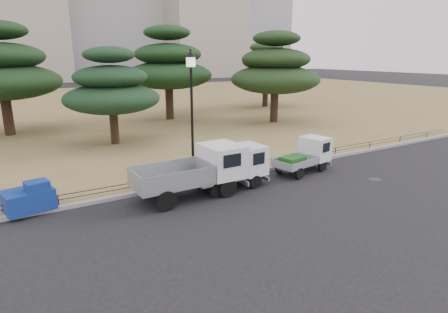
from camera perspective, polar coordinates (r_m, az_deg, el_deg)
ground at (r=15.80m, az=3.72°, el=-6.20°), size 220.00×220.00×0.00m
lawn at (r=43.88m, az=-19.55°, el=6.93°), size 120.00×56.00×0.15m
curb at (r=17.84m, az=-0.98°, el=-3.35°), size 120.00×0.25×0.16m
truck_large at (r=15.65m, az=-4.27°, el=-2.01°), size 4.73×1.98×2.05m
truck_kei_front at (r=16.67m, az=1.54°, el=-1.71°), size 3.52×1.66×1.83m
truck_kei_rear at (r=19.40m, az=12.32°, el=0.15°), size 3.38×1.91×1.67m
street_lamp at (r=16.74m, az=-4.97°, el=9.28°), size 0.52×0.52×5.76m
pipe_fence at (r=17.86m, az=-1.23°, el=-2.12°), size 38.00×0.04×0.40m
tarp_pile at (r=15.82m, az=-27.54°, el=-5.66°), size 1.88×1.53×1.11m
manhole at (r=19.31m, az=22.01°, el=-3.27°), size 0.60×0.60×0.01m
pine_west_near at (r=30.83m, az=-30.88°, el=11.19°), size 7.91×7.91×7.91m
pine_center_left at (r=24.99m, az=-16.79°, el=9.84°), size 6.03×6.03×6.13m
pine_center_right at (r=33.91m, az=-8.50°, el=13.51°), size 7.62×7.62×8.09m
pine_east_near at (r=32.41m, az=7.85°, el=12.88°), size 7.47×7.47×7.55m
pine_east_far at (r=42.35m, az=6.41°, el=13.00°), size 6.93×6.93×6.97m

